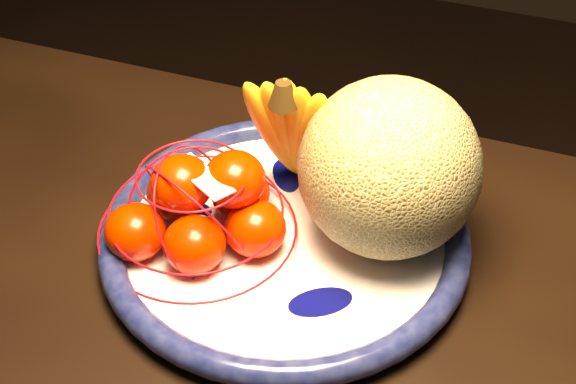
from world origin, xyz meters
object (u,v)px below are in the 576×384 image
(fruit_bowl, at_px, (285,235))
(mandarin_bag, at_px, (202,209))
(banana_bunch, at_px, (292,126))
(cantaloupe, at_px, (389,168))
(dining_table, at_px, (74,349))

(fruit_bowl, relative_size, mandarin_bag, 1.54)
(banana_bunch, bearing_deg, cantaloupe, -21.01)
(fruit_bowl, bearing_deg, dining_table, -139.75)
(dining_table, relative_size, banana_bunch, 7.74)
(fruit_bowl, bearing_deg, mandarin_bag, -158.46)
(banana_bunch, bearing_deg, dining_table, -130.83)
(fruit_bowl, xyz_separation_m, cantaloupe, (0.10, 0.04, 0.09))
(banana_bunch, height_order, mandarin_bag, banana_bunch)
(cantaloupe, bearing_deg, banana_bunch, 163.66)
(dining_table, xyz_separation_m, mandarin_bag, (0.10, 0.13, 0.13))
(cantaloupe, distance_m, banana_bunch, 0.12)
(dining_table, distance_m, banana_bunch, 0.34)
(banana_bunch, xyz_separation_m, mandarin_bag, (-0.06, -0.10, -0.05))
(dining_table, relative_size, mandarin_bag, 5.45)
(dining_table, relative_size, cantaloupe, 7.59)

